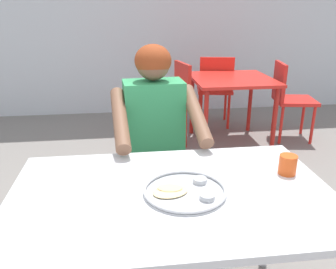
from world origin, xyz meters
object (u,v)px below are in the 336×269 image
chair_red_left (172,98)px  chair_red_far (215,86)px  chair_foreground (152,154)px  table_background_red (232,86)px  chair_red_right (288,95)px  drinking_cup (288,164)px  thali_tray (185,191)px  diner_foreground (156,134)px  table_foreground (172,206)px

chair_red_left → chair_red_far: chair_red_left is taller
chair_foreground → table_background_red: 1.67m
table_background_red → chair_red_right: bearing=4.1°
chair_foreground → chair_red_left: (0.33, 1.43, -0.01)m
drinking_cup → chair_red_left: bearing=95.2°
chair_foreground → chair_red_right: 2.14m
thali_tray → chair_red_right: chair_red_right is taller
chair_foreground → diner_foreground: size_ratio=0.72×
table_foreground → thali_tray: thali_tray is taller
chair_red_far → table_foreground: bearing=-107.9°
chair_foreground → table_background_red: size_ratio=1.07×
thali_tray → drinking_cup: bearing=13.0°
diner_foreground → table_foreground: bearing=-89.9°
diner_foreground → chair_red_left: bearing=79.0°
thali_tray → chair_red_right: 2.78m
thali_tray → diner_foreground: bearing=94.2°
drinking_cup → table_background_red: (0.41, 2.15, -0.15)m
chair_red_far → table_background_red: bearing=-87.5°
table_foreground → chair_red_left: bearing=82.1°
drinking_cup → table_background_red: size_ratio=0.11×
diner_foreground → chair_red_left: 1.70m
table_foreground → chair_red_right: bearing=55.2°
table_background_red → chair_red_right: size_ratio=0.97×
table_background_red → chair_red_right: chair_red_right is taller
table_foreground → chair_red_right: chair_red_right is taller
chair_red_left → chair_red_right: bearing=-0.5°
thali_tray → chair_red_far: chair_red_far is taller
chair_foreground → chair_red_far: size_ratio=1.02×
chair_foreground → chair_red_left: size_ratio=1.02×
thali_tray → chair_foreground: 0.91m
chair_red_left → chair_red_right: chair_red_left is taller
table_foreground → chair_red_right: (1.59, 2.29, -0.16)m
chair_foreground → chair_red_far: bearing=64.6°
table_background_red → chair_red_left: chair_red_left is taller
thali_tray → chair_red_far: size_ratio=0.38×
table_foreground → drinking_cup: (0.52, 0.09, 0.11)m
thali_tray → chair_foreground: chair_foreground is taller
drinking_cup → chair_red_far: (0.39, 2.71, -0.27)m
chair_red_far → chair_foreground: bearing=-115.4°
drinking_cup → chair_foreground: chair_foreground is taller
chair_foreground → chair_red_right: (1.60, 1.42, -0.02)m
thali_tray → diner_foreground: 0.66m
chair_red_left → chair_red_far: 0.77m
drinking_cup → chair_red_right: 2.45m
thali_tray → chair_red_left: bearing=83.3°
thali_tray → drinking_cup: 0.49m
chair_red_right → chair_red_left: bearing=179.5°
chair_red_left → table_foreground: bearing=-97.9°
table_foreground → chair_foreground: size_ratio=1.47×
chair_red_right → chair_red_far: 0.85m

